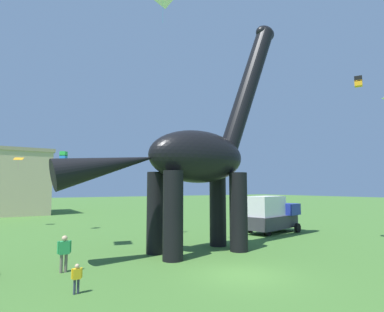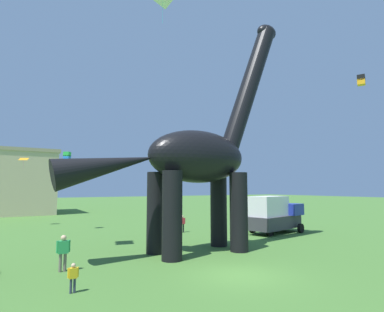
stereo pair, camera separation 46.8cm
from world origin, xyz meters
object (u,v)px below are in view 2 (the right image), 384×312
person_strolling_adult (63,249)px  kite_near_low (24,159)px  parked_box_truck (274,214)px  kite_drifting (67,156)px  kite_mid_left (361,80)px  dinosaur_sculpture (197,157)px  person_watching_child (73,275)px  person_vendor_side (182,222)px  kite_apex (228,166)px

person_strolling_adult → kite_near_low: kite_near_low is taller
parked_box_truck → kite_near_low: kite_near_low is taller
kite_drifting → kite_near_low: 6.62m
kite_mid_left → kite_drifting: bearing=131.9°
parked_box_truck → kite_mid_left: (0.88, -7.86, 9.85)m
dinosaur_sculpture → person_watching_child: bearing=-122.5°
parked_box_truck → person_strolling_adult: bearing=178.5°
kite_mid_left → person_watching_child: bearing=178.4°
dinosaur_sculpture → person_vendor_side: dinosaur_sculpture is taller
person_watching_child → kite_drifting: 19.05m
dinosaur_sculpture → kite_near_low: size_ratio=14.15×
kite_apex → kite_drifting: size_ratio=1.22×
kite_apex → kite_mid_left: 18.63m
dinosaur_sculpture → person_vendor_side: (3.37, 7.92, -5.00)m
kite_apex → kite_drifting: kite_drifting is taller
kite_near_low → kite_drifting: bearing=-60.0°
person_watching_child → kite_apex: size_ratio=1.21×
person_strolling_adult → kite_near_low: (-1.08, 20.16, 5.83)m
kite_drifting → parked_box_truck: bearing=-34.0°
parked_box_truck → kite_apex: kite_apex is taller
dinosaur_sculpture → kite_mid_left: bearing=9.3°
dinosaur_sculpture → person_strolling_adult: (-7.76, -0.47, -4.87)m
kite_near_low → kite_mid_left: bearing=-50.7°
parked_box_truck → kite_drifting: 19.51m
dinosaur_sculpture → kite_near_low: 21.61m
parked_box_truck → kite_mid_left: kite_mid_left is taller
parked_box_truck → person_strolling_adult: parked_box_truck is taller
parked_box_truck → kite_drifting: (-15.58, 10.51, 5.23)m
dinosaur_sculpture → kite_mid_left: size_ratio=23.14×
person_vendor_side → kite_drifting: bearing=-34.7°
dinosaur_sculpture → parked_box_truck: (10.05, 3.45, -4.25)m
dinosaur_sculpture → person_watching_child: dinosaur_sculpture is taller
person_strolling_adult → parked_box_truck: bearing=15.5°
person_watching_child → person_vendor_side: size_ratio=0.74×
kite_drifting → person_watching_child: bearing=-97.5°
person_strolling_adult → kite_near_low: size_ratio=1.47×
person_strolling_adult → kite_near_low: bearing=96.1°
parked_box_truck → person_watching_child: bearing=-171.6°
kite_mid_left → person_strolling_adult: bearing=168.1°
person_vendor_side → kite_drifting: (-8.90, 6.04, 5.98)m
kite_mid_left → parked_box_truck: bearing=96.4°
person_vendor_side → kite_near_low: 17.98m
person_watching_child → kite_mid_left: 21.72m
person_strolling_adult → person_vendor_side: bearing=40.1°
dinosaur_sculpture → person_watching_child: 10.24m
person_strolling_adult → kite_near_low: 21.02m
person_watching_child → kite_apex: kite_apex is taller
person_strolling_adult → kite_apex: (20.53, 13.92, 5.50)m
kite_drifting → person_vendor_side: bearing=-34.2°
dinosaur_sculpture → kite_apex: bearing=77.8°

